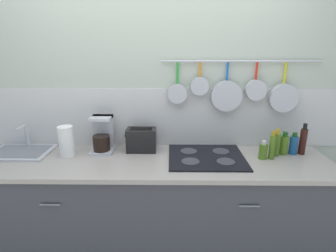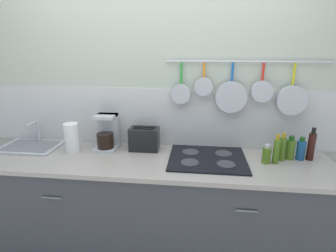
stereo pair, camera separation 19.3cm
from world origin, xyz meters
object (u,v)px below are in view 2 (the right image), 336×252
bottle_hot_sauce (276,151)px  bottle_vinegar (301,150)px  paper_towel_roll (72,138)px  coffee_maker (107,134)px  bottle_dish_soap (282,148)px  bottle_sesame_oil (311,146)px  bottle_olive_oil (290,149)px  toaster (144,139)px  bottle_cooking_wine (267,155)px

bottle_hot_sauce → bottle_vinegar: bearing=24.5°
paper_towel_roll → coffee_maker: bearing=24.6°
bottle_dish_soap → bottle_sesame_oil: 0.22m
bottle_olive_oil → bottle_sesame_oil: bearing=1.5°
coffee_maker → bottle_hot_sauce: (1.34, -0.15, -0.02)m
bottle_olive_oil → toaster: bearing=177.3°
paper_towel_roll → bottle_cooking_wine: size_ratio=1.66×
paper_towel_roll → bottle_dish_soap: size_ratio=1.10×
bottle_hot_sauce → bottle_vinegar: size_ratio=1.26×
bottle_cooking_wine → bottle_olive_oil: size_ratio=0.78×
coffee_maker → bottle_sesame_oil: coffee_maker is taller
coffee_maker → toaster: 0.32m
bottle_olive_oil → bottle_sesame_oil: 0.15m
bottle_hot_sauce → bottle_sesame_oil: (0.28, 0.10, 0.01)m
paper_towel_roll → coffee_maker: coffee_maker is taller
toaster → bottle_vinegar: 1.23m
bottle_cooking_wine → bottle_sesame_oil: bearing=16.1°
bottle_dish_soap → toaster: bearing=175.5°
toaster → bottle_vinegar: bearing=-2.5°
toaster → bottle_cooking_wine: 0.97m
toaster → bottle_cooking_wine: (0.95, -0.15, -0.03)m
bottle_hot_sauce → bottle_olive_oil: bottle_hot_sauce is taller
coffee_maker → bottle_dish_soap: bearing=-3.7°
paper_towel_roll → bottle_cooking_wine: (1.53, -0.04, -0.06)m
toaster → bottle_sesame_oil: bottle_sesame_oil is taller
bottle_dish_soap → bottle_vinegar: 0.15m
bottle_hot_sauce → bottle_dish_soap: 0.09m
coffee_maker → bottle_hot_sauce: coffee_maker is taller
coffee_maker → bottle_vinegar: 1.55m
bottle_vinegar → bottle_sesame_oil: (0.07, 0.00, 0.03)m
coffee_maker → bottle_vinegar: size_ratio=1.64×
coffee_maker → bottle_vinegar: (1.55, -0.06, -0.04)m
toaster → bottle_vinegar: (1.23, -0.05, -0.02)m
coffee_maker → bottle_hot_sauce: 1.35m
bottle_cooking_wine → bottle_sesame_oil: bottle_sesame_oil is taller
bottle_vinegar → bottle_cooking_wine: bearing=-160.6°
coffee_maker → bottle_sesame_oil: size_ratio=1.15×
bottle_dish_soap → bottle_olive_oil: (0.07, 0.03, -0.02)m
toaster → bottle_vinegar: toaster is taller
bottle_hot_sauce → coffee_maker: bearing=173.4°
bottle_sesame_oil → bottle_cooking_wine: bearing=-163.9°
bottle_olive_oil → bottle_vinegar: size_ratio=1.03×
coffee_maker → bottle_sesame_oil: 1.62m
bottle_dish_soap → bottle_olive_oil: bottle_dish_soap is taller
bottle_dish_soap → paper_towel_roll: bearing=-179.1°
paper_towel_roll → toaster: size_ratio=0.94×
bottle_vinegar → coffee_maker: bearing=177.8°
bottle_dish_soap → bottle_sesame_oil: size_ratio=0.86×
coffee_maker → bottle_vinegar: coffee_maker is taller
bottle_vinegar → paper_towel_roll: bearing=-178.1°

